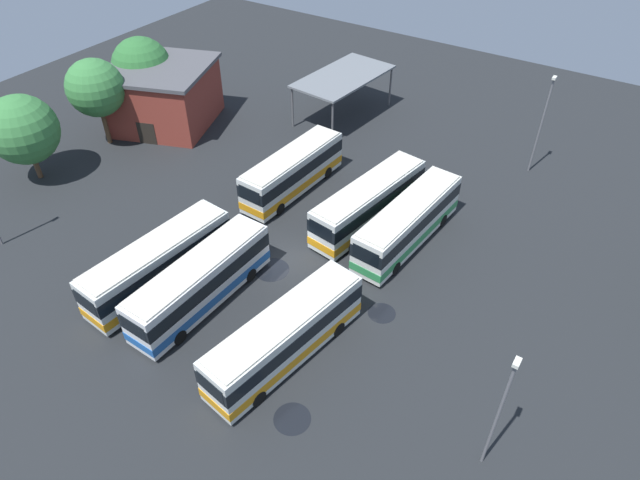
# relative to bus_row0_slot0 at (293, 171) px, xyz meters

# --- Properties ---
(ground_plane) EXTENTS (92.30, 92.30, 0.00)m
(ground_plane) POSITION_rel_bus_row0_slot0_xyz_m (7.44, 4.99, -1.91)
(ground_plane) COLOR black
(bus_row0_slot0) EXTENTS (10.89, 3.22, 3.63)m
(bus_row0_slot0) POSITION_rel_bus_row0_slot0_xyz_m (0.00, 0.00, 0.00)
(bus_row0_slot0) COLOR silver
(bus_row0_slot0) RESTS_ON ground_plane
(bus_row0_slot2) EXTENTS (11.69, 4.26, 3.63)m
(bus_row0_slot2) POSITION_rel_bus_row0_slot0_xyz_m (0.41, 7.53, 0.00)
(bus_row0_slot2) COLOR silver
(bus_row0_slot2) RESTS_ON ground_plane
(bus_row0_slot3) EXTENTS (11.52, 3.58, 3.63)m
(bus_row0_slot3) POSITION_rel_bus_row0_slot0_xyz_m (1.01, 11.18, 0.00)
(bus_row0_slot3) COLOR silver
(bus_row0_slot3) RESTS_ON ground_plane
(bus_row1_slot0) EXTENTS (11.36, 3.58, 3.63)m
(bus_row1_slot0) POSITION_rel_bus_row0_slot0_xyz_m (14.30, -1.08, 0.00)
(bus_row1_slot0) COLOR silver
(bus_row1_slot0) RESTS_ON ground_plane
(bus_row1_slot1) EXTENTS (11.18, 2.96, 3.63)m
(bus_row1_slot1) POSITION_rel_bus_row0_slot0_xyz_m (14.14, 2.57, 0.00)
(bus_row1_slot1) COLOR silver
(bus_row1_slot1) RESTS_ON ground_plane
(bus_row1_slot3) EXTENTS (11.43, 4.37, 3.63)m
(bus_row1_slot3) POSITION_rel_bus_row0_slot0_xyz_m (14.85, 9.90, 0.00)
(bus_row1_slot3) COLOR silver
(bus_row1_slot3) RESTS_ON ground_plane
(depot_building) EXTENTS (12.12, 12.18, 5.97)m
(depot_building) POSITION_rel_bus_row0_slot0_xyz_m (-2.92, -17.76, 1.09)
(depot_building) COLOR maroon
(depot_building) RESTS_ON ground_plane
(maintenance_shelter) EXTENTS (11.12, 6.58, 4.40)m
(maintenance_shelter) POSITION_rel_bus_row0_slot0_xyz_m (-13.94, -3.52, 2.27)
(maintenance_shelter) COLOR slate
(maintenance_shelter) RESTS_ON ground_plane
(lamp_post_mid_lot) EXTENTS (0.56, 0.28, 8.87)m
(lamp_post_mid_lot) POSITION_rel_bus_row0_slot0_xyz_m (-14.02, 16.02, 2.94)
(lamp_post_mid_lot) COLOR slate
(lamp_post_mid_lot) RESTS_ON ground_plane
(lamp_post_by_building) EXTENTS (0.56, 0.28, 8.26)m
(lamp_post_by_building) POSITION_rel_bus_row0_slot0_xyz_m (14.84, 22.40, 2.63)
(lamp_post_by_building) COLOR slate
(lamp_post_by_building) RESTS_ON ground_plane
(tree_south_edge) EXTENTS (5.85, 5.85, 7.63)m
(tree_south_edge) POSITION_rel_bus_row0_slot0_xyz_m (10.58, -19.97, 2.78)
(tree_south_edge) COLOR brown
(tree_south_edge) RESTS_ON ground_plane
(tree_west_edge) EXTENTS (5.87, 5.87, 7.97)m
(tree_west_edge) POSITION_rel_bus_row0_slot0_xyz_m (-3.41, -20.64, 3.11)
(tree_west_edge) COLOR brown
(tree_west_edge) RESTS_ON ground_plane
(tree_northwest) EXTENTS (5.24, 5.24, 8.24)m
(tree_northwest) POSITION_rel_bus_row0_slot0_xyz_m (3.08, -19.57, 3.68)
(tree_northwest) COLOR brown
(tree_northwest) RESTS_ON ground_plane
(puddle_centre_drain) EXTENTS (2.11, 2.11, 0.01)m
(puddle_centre_drain) POSITION_rel_bus_row0_slot0_xyz_m (18.21, 12.71, -1.91)
(puddle_centre_drain) COLOR black
(puddle_centre_drain) RESTS_ON ground_plane
(puddle_near_shelter) EXTENTS (1.86, 1.86, 0.01)m
(puddle_near_shelter) POSITION_rel_bus_row0_slot0_xyz_m (8.52, 13.14, -1.91)
(puddle_near_shelter) COLOR black
(puddle_near_shelter) RESTS_ON ground_plane
(puddle_back_corner) EXTENTS (2.70, 2.70, 0.01)m
(puddle_back_corner) POSITION_rel_bus_row0_slot0_xyz_m (7.55, 1.23, -1.91)
(puddle_back_corner) COLOR black
(puddle_back_corner) RESTS_ON ground_plane
(puddle_front_lane) EXTENTS (2.54, 2.54, 0.01)m
(puddle_front_lane) POSITION_rel_bus_row0_slot0_xyz_m (9.10, 4.48, -1.91)
(puddle_front_lane) COLOR black
(puddle_front_lane) RESTS_ON ground_plane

